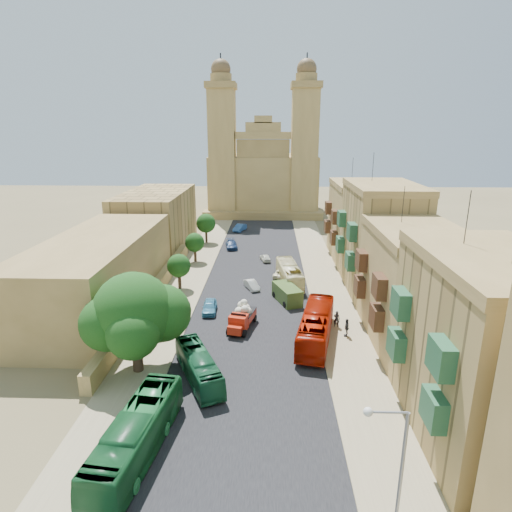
# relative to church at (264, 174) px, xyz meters

# --- Properties ---
(ground) EXTENTS (260.00, 260.00, 0.00)m
(ground) POSITION_rel_church_xyz_m (0.00, -78.61, -9.52)
(ground) COLOR brown
(road_surface) EXTENTS (14.00, 140.00, 0.01)m
(road_surface) POSITION_rel_church_xyz_m (0.00, -48.61, -9.51)
(road_surface) COLOR black
(road_surface) RESTS_ON ground
(sidewalk_east) EXTENTS (5.00, 140.00, 0.01)m
(sidewalk_east) POSITION_rel_church_xyz_m (9.50, -48.61, -9.51)
(sidewalk_east) COLOR #8E7F5D
(sidewalk_east) RESTS_ON ground
(sidewalk_west) EXTENTS (5.00, 140.00, 0.01)m
(sidewalk_west) POSITION_rel_church_xyz_m (-9.50, -48.61, -9.51)
(sidewalk_west) COLOR #8E7F5D
(sidewalk_west) RESTS_ON ground
(kerb_east) EXTENTS (0.25, 140.00, 0.12)m
(kerb_east) POSITION_rel_church_xyz_m (7.00, -48.61, -9.46)
(kerb_east) COLOR #8E7F5D
(kerb_east) RESTS_ON ground
(kerb_west) EXTENTS (0.25, 140.00, 0.12)m
(kerb_west) POSITION_rel_church_xyz_m (-7.00, -48.61, -9.46)
(kerb_west) COLOR #8E7F5D
(kerb_west) RESTS_ON ground
(townhouse_a) EXTENTS (9.00, 14.00, 16.40)m
(townhouse_a) POSITION_rel_church_xyz_m (15.95, -81.61, -3.11)
(townhouse_a) COLOR #A18349
(townhouse_a) RESTS_ON ground
(townhouse_b) EXTENTS (9.00, 14.00, 14.90)m
(townhouse_b) POSITION_rel_church_xyz_m (15.95, -67.61, -3.86)
(townhouse_b) COLOR olive
(townhouse_b) RESTS_ON ground
(townhouse_c) EXTENTS (9.00, 14.00, 17.40)m
(townhouse_c) POSITION_rel_church_xyz_m (15.95, -53.61, -2.61)
(townhouse_c) COLOR #A18349
(townhouse_c) RESTS_ON ground
(townhouse_d) EXTENTS (9.00, 14.00, 15.90)m
(townhouse_d) POSITION_rel_church_xyz_m (15.95, -39.61, -3.36)
(townhouse_d) COLOR olive
(townhouse_d) RESTS_ON ground
(west_wall) EXTENTS (1.00, 40.00, 1.80)m
(west_wall) POSITION_rel_church_xyz_m (-12.50, -58.61, -8.62)
(west_wall) COLOR olive
(west_wall) RESTS_ON ground
(west_building_low) EXTENTS (10.00, 28.00, 8.40)m
(west_building_low) POSITION_rel_church_xyz_m (-18.00, -60.61, -5.32)
(west_building_low) COLOR olive
(west_building_low) RESTS_ON ground
(west_building_mid) EXTENTS (10.00, 22.00, 10.00)m
(west_building_mid) POSITION_rel_church_xyz_m (-18.00, -34.61, -4.52)
(west_building_mid) COLOR #A18349
(west_building_mid) RESTS_ON ground
(church) EXTENTS (28.00, 22.50, 36.30)m
(church) POSITION_rel_church_xyz_m (0.00, 0.00, 0.00)
(church) COLOR olive
(church) RESTS_ON ground
(ficus_tree) EXTENTS (8.92, 8.21, 8.92)m
(ficus_tree) POSITION_rel_church_xyz_m (-9.42, -74.61, -4.24)
(ficus_tree) COLOR #36271B
(ficus_tree) RESTS_ON ground
(street_tree_a) EXTENTS (2.86, 2.86, 4.40)m
(street_tree_a) POSITION_rel_church_xyz_m (-10.00, -66.61, -6.58)
(street_tree_a) COLOR #36271B
(street_tree_a) RESTS_ON ground
(street_tree_b) EXTENTS (3.06, 3.06, 4.71)m
(street_tree_b) POSITION_rel_church_xyz_m (-10.00, -54.61, -6.37)
(street_tree_b) COLOR #36271B
(street_tree_b) RESTS_ON ground
(street_tree_c) EXTENTS (3.04, 3.04, 4.68)m
(street_tree_c) POSITION_rel_church_xyz_m (-10.00, -42.61, -6.39)
(street_tree_c) COLOR #36271B
(street_tree_c) RESTS_ON ground
(street_tree_d) EXTENTS (3.53, 3.53, 5.43)m
(street_tree_d) POSITION_rel_church_xyz_m (-10.00, -30.61, -5.88)
(street_tree_d) COLOR #36271B
(street_tree_d) RESTS_ON ground
(streetlamp) EXTENTS (2.11, 0.44, 8.22)m
(streetlamp) POSITION_rel_church_xyz_m (7.72, -90.61, -4.31)
(streetlamp) COLOR gray
(streetlamp) RESTS_ON ground
(red_truck) EXTENTS (3.04, 5.32, 2.95)m
(red_truck) POSITION_rel_church_xyz_m (-1.02, -66.02, -8.22)
(red_truck) COLOR red
(red_truck) RESTS_ON ground
(olive_pickup) EXTENTS (3.74, 5.28, 2.00)m
(olive_pickup) POSITION_rel_church_xyz_m (4.00, -58.61, -8.54)
(olive_pickup) COLOR #39541F
(olive_pickup) RESTS_ON ground
(bus_green_south) EXTENTS (3.86, 11.08, 3.02)m
(bus_green_south) POSITION_rel_church_xyz_m (-6.50, -84.66, -8.00)
(bus_green_south) COLOR #195D2D
(bus_green_south) RESTS_ON ground
(bus_green_north) EXTENTS (5.47, 8.68, 2.40)m
(bus_green_north) POSITION_rel_church_xyz_m (-4.00, -75.74, -8.31)
(bus_green_north) COLOR #1A5A35
(bus_green_north) RESTS_ON ground
(bus_red_east) EXTENTS (4.89, 11.66, 3.16)m
(bus_red_east) POSITION_rel_church_xyz_m (6.50, -68.60, -7.93)
(bus_red_east) COLOR #9E1403
(bus_red_east) RESTS_ON ground
(bus_cream_east) EXTENTS (3.60, 10.10, 2.75)m
(bus_cream_east) POSITION_rel_church_xyz_m (4.54, -52.07, -8.14)
(bus_cream_east) COLOR #F5E9AC
(bus_cream_east) RESTS_ON ground
(car_blue_a) EXTENTS (1.83, 4.05, 1.35)m
(car_blue_a) POSITION_rel_church_xyz_m (-5.00, -62.08, -8.84)
(car_blue_a) COLOR teal
(car_blue_a) RESTS_ON ground
(car_white_a) EXTENTS (2.47, 3.55, 1.11)m
(car_white_a) POSITION_rel_church_xyz_m (-0.50, -54.42, -8.96)
(car_white_a) COLOR silver
(car_white_a) RESTS_ON ground
(car_cream) EXTENTS (2.80, 4.59, 1.19)m
(car_cream) POSITION_rel_church_xyz_m (3.57, -49.46, -8.92)
(car_cream) COLOR beige
(car_cream) RESTS_ON ground
(car_dkblue) EXTENTS (2.67, 4.96, 1.37)m
(car_dkblue) POSITION_rel_church_xyz_m (-5.00, -34.41, -8.83)
(car_dkblue) COLOR navy
(car_dkblue) RESTS_ON ground
(car_white_b) EXTENTS (2.04, 3.44, 1.10)m
(car_white_b) POSITION_rel_church_xyz_m (1.08, -41.85, -8.97)
(car_white_b) COLOR silver
(car_white_b) RESTS_ON ground
(car_blue_b) EXTENTS (2.79, 4.58, 1.43)m
(car_blue_b) POSITION_rel_church_xyz_m (-4.48, -21.07, -8.80)
(car_blue_b) COLOR #2E5B99
(car_blue_b) RESTS_ON ground
(pedestrian_a) EXTENTS (0.74, 0.57, 1.81)m
(pedestrian_a) POSITION_rel_church_xyz_m (9.02, -65.39, -8.61)
(pedestrian_a) COLOR #252427
(pedestrian_a) RESTS_ON ground
(pedestrian_c) EXTENTS (0.59, 1.17, 1.92)m
(pedestrian_c) POSITION_rel_church_xyz_m (9.73, -67.53, -8.56)
(pedestrian_c) COLOR #38383B
(pedestrian_c) RESTS_ON ground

